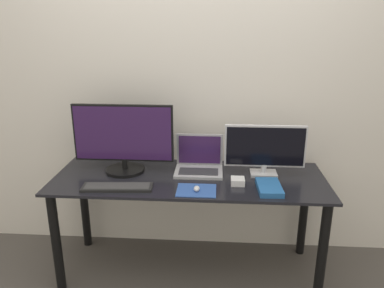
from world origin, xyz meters
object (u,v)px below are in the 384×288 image
monitor_left (123,139)px  keyboard (117,187)px  mouse (197,189)px  monitor_right (265,149)px  power_brick (238,181)px  laptop (199,162)px  book (269,187)px

monitor_left → keyboard: size_ratio=1.53×
monitor_left → mouse: monitor_left is taller
monitor_left → keyboard: 0.35m
monitor_left → mouse: (0.50, -0.28, -0.21)m
mouse → keyboard: bearing=178.8°
monitor_right → keyboard: (-0.90, -0.27, -0.17)m
power_brick → laptop: bearing=140.6°
monitor_right → keyboard: monitor_right is taller
laptop → power_brick: size_ratio=3.58×
power_brick → keyboard: bearing=-171.1°
monitor_right → power_brick: (-0.17, -0.16, -0.16)m
monitor_left → laptop: bearing=5.2°
laptop → mouse: size_ratio=5.55×
monitor_left → monitor_right: 0.92m
monitor_left → laptop: (0.49, 0.04, -0.17)m
monitor_left → power_brick: (0.74, -0.16, -0.21)m
monitor_right → book: monitor_right is taller
laptop → mouse: bearing=-89.5°
monitor_right → power_brick: monitor_right is taller
mouse → monitor_left: bearing=150.2°
mouse → book: (0.43, 0.05, -0.00)m
keyboard → book: (0.91, 0.04, 0.01)m
monitor_left → monitor_right: monitor_left is taller
laptop → power_brick: bearing=-39.4°
mouse → power_brick: 0.28m
monitor_left → power_brick: bearing=-12.2°
monitor_left → power_brick: 0.79m
laptop → keyboard: 0.58m
monitor_left → laptop: 0.52m
monitor_left → keyboard: bearing=-86.4°
keyboard → book: bearing=2.7°
book → power_brick: (-0.18, 0.07, 0.00)m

